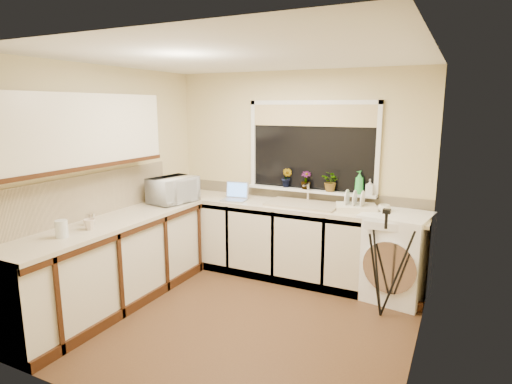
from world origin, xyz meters
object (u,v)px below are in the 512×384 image
object	(u,v)px
dish_rack	(356,208)
steel_jar	(90,219)
laptop	(236,195)
plant_d	(331,181)
soap_bottle_clear	(370,187)
kettle	(168,197)
plant_c	(306,180)
cup_back	(384,209)
plant_b	(287,178)
cup_left	(89,224)
microwave	(173,190)
tripod	(384,264)
washing_machine	(394,256)
glass_jug	(62,229)
soap_bottle_green	(359,182)

from	to	relation	value
dish_rack	steel_jar	xyz separation A→B (m)	(-2.18, -1.72, 0.03)
laptop	plant_d	bearing A→B (deg)	7.48
plant_d	soap_bottle_clear	xyz separation A→B (m)	(0.44, 0.01, -0.03)
kettle	plant_c	size ratio (longest dim) A/B	0.88
soap_bottle_clear	cup_back	world-z (taller)	soap_bottle_clear
laptop	plant_b	xyz separation A→B (m)	(0.55, 0.32, 0.21)
cup_back	cup_left	size ratio (longest dim) A/B	1.19
microwave	plant_b	world-z (taller)	plant_b
dish_rack	plant_d	xyz separation A→B (m)	(-0.35, 0.20, 0.24)
tripod	laptop	bearing A→B (deg)	158.92
plant_b	plant_d	distance (m)	0.56
washing_machine	cup_left	bearing A→B (deg)	-135.46
plant_d	cup_back	xyz separation A→B (m)	(0.65, -0.21, -0.22)
glass_jug	microwave	xyz separation A→B (m)	(0.03, 1.56, 0.07)
plant_b	cup_left	distance (m)	2.36
laptop	soap_bottle_green	distance (m)	1.49
washing_machine	laptop	size ratio (longest dim) A/B	2.90
plant_b	plant_d	size ratio (longest dim) A/B	1.01
tripod	microwave	xyz separation A→B (m)	(-2.47, -0.00, 0.51)
plant_d	cup_left	size ratio (longest dim) A/B	2.22
glass_jug	soap_bottle_green	xyz separation A→B (m)	(2.06, 2.32, 0.20)
microwave	cup_left	size ratio (longest dim) A/B	5.13
kettle	cup_left	distance (m)	1.15
dish_rack	steel_jar	size ratio (longest dim) A/B	3.74
washing_machine	microwave	bearing A→B (deg)	-159.45
cup_back	tripod	bearing A→B (deg)	-78.35
cup_left	cup_back	bearing A→B (deg)	37.64
soap_bottle_clear	cup_left	bearing A→B (deg)	-136.58
steel_jar	cup_back	world-z (taller)	steel_jar
laptop	plant_d	xyz separation A→B (m)	(1.11, 0.30, 0.21)
plant_c	soap_bottle_clear	world-z (taller)	plant_c
tripod	washing_machine	bearing A→B (deg)	78.78
washing_machine	plant_c	world-z (taller)	plant_c
glass_jug	cup_left	distance (m)	0.29
plant_d	kettle	bearing A→B (deg)	-152.45
washing_machine	plant_b	bearing A→B (deg)	178.31
soap_bottle_clear	cup_left	xyz separation A→B (m)	(-2.16, -2.04, -0.19)
plant_c	cup_left	size ratio (longest dim) A/B	2.00
washing_machine	laptop	bearing A→B (deg)	-169.21
glass_jug	plant_b	size ratio (longest dim) A/B	0.64
laptop	glass_jug	world-z (taller)	laptop
plant_c	plant_d	size ratio (longest dim) A/B	0.90
steel_jar	microwave	world-z (taller)	microwave
dish_rack	plant_b	xyz separation A→B (m)	(-0.91, 0.21, 0.24)
glass_jug	steel_jar	world-z (taller)	glass_jug
laptop	plant_b	bearing A→B (deg)	22.35
washing_machine	steel_jar	bearing A→B (deg)	-138.38
washing_machine	dish_rack	bearing A→B (deg)	-176.83
soap_bottle_green	washing_machine	bearing A→B (deg)	-28.04
glass_jug	soap_bottle_clear	distance (m)	3.20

